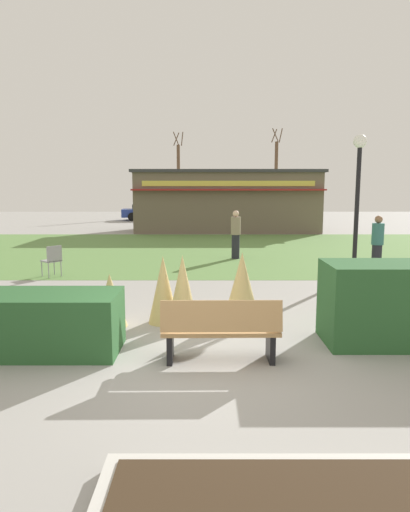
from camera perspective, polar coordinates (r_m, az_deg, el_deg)
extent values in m
plane|color=#999691|center=(6.75, -1.52, -13.24)|extent=(80.00, 80.00, 0.00)
cube|color=#5B8442|center=(18.31, -0.45, 0.77)|extent=(36.00, 12.00, 0.01)
cube|color=tan|center=(6.71, 2.09, -9.26)|extent=(1.71, 0.50, 0.06)
cube|color=tan|center=(6.42, 2.19, -7.49)|extent=(1.70, 0.15, 0.44)
cube|color=black|center=(6.79, -4.20, -11.07)|extent=(0.09, 0.44, 0.45)
cube|color=black|center=(6.86, 8.30, -10.94)|extent=(0.09, 0.44, 0.45)
cube|color=tan|center=(6.69, -4.92, -8.28)|extent=(0.07, 0.44, 0.06)
cube|color=tan|center=(6.76, 9.04, -8.17)|extent=(0.07, 0.44, 0.06)
cube|color=#28562B|center=(7.48, -19.65, -7.83)|extent=(2.39, 1.10, 0.92)
cube|color=#28562B|center=(7.93, 21.65, -5.53)|extent=(1.93, 1.10, 1.31)
cone|color=tan|center=(8.25, -2.66, -4.39)|extent=(0.57, 0.57, 1.31)
cone|color=tan|center=(8.59, 4.75, -3.88)|extent=(0.70, 0.70, 1.31)
cone|color=tan|center=(8.51, -5.07, -4.17)|extent=(0.56, 0.56, 1.26)
cone|color=tan|center=(8.46, -11.58, -5.40)|extent=(0.60, 0.60, 0.97)
cylinder|color=black|center=(13.42, 18.14, -2.15)|extent=(0.22, 0.22, 0.20)
cylinder|color=black|center=(13.22, 18.48, 5.00)|extent=(0.12, 0.12, 3.55)
sphere|color=white|center=(13.26, 18.89, 13.37)|extent=(0.36, 0.36, 0.36)
cylinder|color=#2D4233|center=(7.55, -22.67, -8.12)|extent=(0.52, 0.52, 0.85)
cube|color=#6B5B4C|center=(26.13, 2.86, 6.69)|extent=(10.09, 3.58, 3.26)
cube|color=#333338|center=(26.13, 2.89, 10.44)|extent=(10.39, 3.88, 0.16)
cube|color=maroon|center=(24.15, 3.10, 8.23)|extent=(10.19, 0.36, 0.08)
cube|color=#D8CC4C|center=(24.31, 3.08, 9.00)|extent=(9.08, 0.04, 0.28)
cube|color=gray|center=(13.56, -18.46, -0.56)|extent=(0.62, 0.62, 0.04)
cube|color=gray|center=(13.35, -18.09, 0.28)|extent=(0.33, 0.35, 0.44)
cylinder|color=gray|center=(13.85, -18.10, -1.30)|extent=(0.03, 0.03, 0.45)
cylinder|color=gray|center=(13.67, -19.49, -1.49)|extent=(0.03, 0.03, 0.45)
cylinder|color=gray|center=(13.52, -17.32, -1.50)|extent=(0.03, 0.03, 0.45)
cylinder|color=gray|center=(13.34, -18.74, -1.70)|extent=(0.03, 0.03, 0.45)
cylinder|color=#23232D|center=(16.10, 3.97, 1.17)|extent=(0.28, 0.28, 0.85)
cylinder|color=gray|center=(16.02, 3.99, 3.78)|extent=(0.34, 0.34, 0.62)
sphere|color=beige|center=(15.99, 4.01, 5.28)|extent=(0.22, 0.22, 0.22)
cylinder|color=#23232D|center=(14.19, 20.69, -0.38)|extent=(0.28, 0.28, 0.85)
cylinder|color=#336B66|center=(14.10, 20.85, 2.57)|extent=(0.34, 0.34, 0.62)
sphere|color=#8C6647|center=(14.07, 20.95, 4.27)|extent=(0.22, 0.22, 0.22)
cube|color=navy|center=(34.82, -6.62, 5.35)|extent=(4.32, 2.09, 0.60)
cube|color=black|center=(34.81, -6.88, 6.06)|extent=(2.41, 1.74, 0.44)
cylinder|color=black|center=(35.72, -4.45, 5.10)|extent=(0.65, 0.26, 0.64)
cylinder|color=black|center=(33.88, -4.48, 4.91)|extent=(0.65, 0.26, 0.64)
cylinder|color=black|center=(35.84, -8.63, 5.04)|extent=(0.65, 0.26, 0.64)
cylinder|color=black|center=(34.01, -8.89, 4.84)|extent=(0.65, 0.26, 0.64)
cylinder|color=brown|center=(40.10, -3.17, 9.35)|extent=(0.28, 0.28, 6.04)
cylinder|color=brown|center=(40.38, -2.71, 14.35)|extent=(0.25, 0.58, 1.12)
cylinder|color=brown|center=(40.61, -3.44, 14.32)|extent=(0.54, 0.36, 1.12)
cylinder|color=brown|center=(40.01, -3.49, 14.40)|extent=(0.54, 0.35, 1.12)
cylinder|color=brown|center=(39.29, 8.96, 9.39)|extent=(0.28, 0.28, 6.19)
cylinder|color=brown|center=(39.66, 9.55, 14.57)|extent=(0.25, 0.58, 1.12)
cylinder|color=brown|center=(39.77, 8.75, 14.57)|extent=(0.54, 0.36, 1.12)
cylinder|color=brown|center=(39.18, 8.90, 14.66)|extent=(0.54, 0.35, 1.12)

